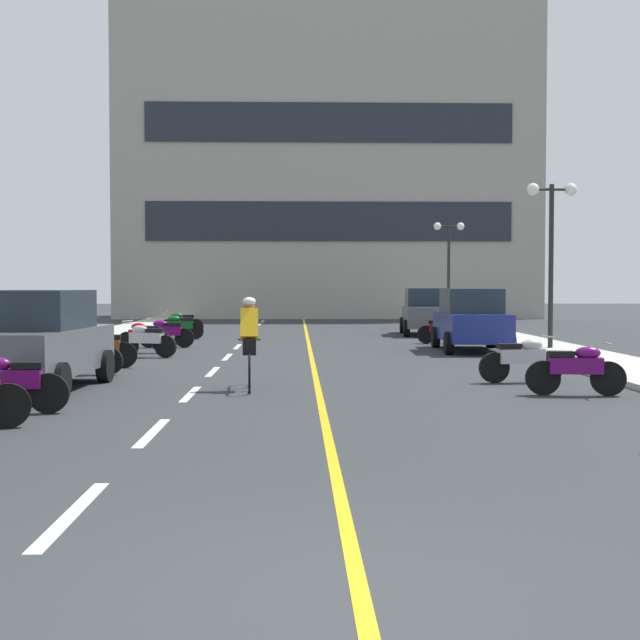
{
  "coord_description": "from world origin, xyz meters",
  "views": [
    {
      "loc": [
        -0.14,
        -5.16,
        1.88
      ],
      "look_at": [
        0.39,
        14.42,
        1.13
      ],
      "focal_mm": 48.69,
      "sensor_mm": 36.0,
      "label": 1
    }
  ],
  "objects": [
    {
      "name": "ground_plane",
      "position": [
        0.0,
        21.0,
        0.0
      ],
      "size": [
        140.0,
        140.0,
        0.0
      ],
      "primitive_type": "plane",
      "color": "#2D3033"
    },
    {
      "name": "curb_left",
      "position": [
        -7.2,
        24.0,
        0.06
      ],
      "size": [
        2.4,
        72.0,
        0.12
      ],
      "primitive_type": "cube",
      "color": "#B7B2A8",
      "rests_on": "ground"
    },
    {
      "name": "curb_right",
      "position": [
        7.2,
        24.0,
        0.06
      ],
      "size": [
        2.4,
        72.0,
        0.12
      ],
      "primitive_type": "cube",
      "color": "#B7B2A8",
      "rests_on": "ground"
    },
    {
      "name": "lane_dash_0",
      "position": [
        -2.0,
        2.0,
        0.0
      ],
      "size": [
        0.14,
        2.2,
        0.01
      ],
      "primitive_type": "cube",
      "color": "silver",
      "rests_on": "ground"
    },
    {
      "name": "lane_dash_1",
      "position": [
        -2.0,
        6.0,
        0.0
      ],
      "size": [
        0.14,
        2.2,
        0.01
      ],
      "primitive_type": "cube",
      "color": "silver",
      "rests_on": "ground"
    },
    {
      "name": "lane_dash_2",
      "position": [
        -2.0,
        10.0,
        0.0
      ],
      "size": [
        0.14,
        2.2,
        0.01
      ],
      "primitive_type": "cube",
      "color": "silver",
      "rests_on": "ground"
    },
    {
      "name": "lane_dash_3",
      "position": [
        -2.0,
        14.0,
        0.0
      ],
      "size": [
        0.14,
        2.2,
        0.01
      ],
      "primitive_type": "cube",
      "color": "silver",
      "rests_on": "ground"
    },
    {
      "name": "lane_dash_4",
      "position": [
        -2.0,
        18.0,
        0.0
      ],
      "size": [
        0.14,
        2.2,
        0.01
      ],
      "primitive_type": "cube",
      "color": "silver",
      "rests_on": "ground"
    },
    {
      "name": "lane_dash_5",
      "position": [
        -2.0,
        22.0,
        0.0
      ],
      "size": [
        0.14,
        2.2,
        0.01
      ],
      "primitive_type": "cube",
      "color": "silver",
      "rests_on": "ground"
    },
    {
      "name": "lane_dash_6",
      "position": [
        -2.0,
        26.0,
        0.0
      ],
      "size": [
        0.14,
        2.2,
        0.01
      ],
      "primitive_type": "cube",
      "color": "silver",
      "rests_on": "ground"
    },
    {
      "name": "lane_dash_7",
      "position": [
        -2.0,
        30.0,
        0.0
      ],
      "size": [
        0.14,
        2.2,
        0.01
      ],
      "primitive_type": "cube",
      "color": "silver",
      "rests_on": "ground"
    },
    {
      "name": "lane_dash_8",
      "position": [
        -2.0,
        34.0,
        0.0
      ],
      "size": [
        0.14,
        2.2,
        0.01
      ],
      "primitive_type": "cube",
      "color": "silver",
      "rests_on": "ground"
    },
    {
      "name": "lane_dash_9",
      "position": [
        -2.0,
        38.0,
        0.0
      ],
      "size": [
        0.14,
        2.2,
        0.01
      ],
      "primitive_type": "cube",
      "color": "silver",
      "rests_on": "ground"
    },
    {
      "name": "lane_dash_10",
      "position": [
        -2.0,
        42.0,
        0.0
      ],
      "size": [
        0.14,
        2.2,
        0.01
      ],
      "primitive_type": "cube",
      "color": "silver",
      "rests_on": "ground"
    },
    {
      "name": "lane_dash_11",
      "position": [
        -2.0,
        46.0,
        0.0
      ],
      "size": [
        0.14,
        2.2,
        0.01
      ],
      "primitive_type": "cube",
      "color": "silver",
      "rests_on": "ground"
    },
    {
      "name": "centre_line_yellow",
      "position": [
        0.25,
        24.0,
        0.0
      ],
      "size": [
        0.12,
        66.0,
        0.01
      ],
      "primitive_type": "cube",
      "color": "gold",
      "rests_on": "ground"
    },
    {
      "name": "office_building",
      "position": [
        1.74,
        48.84,
        9.43
      ],
      "size": [
        25.15,
        7.81,
        18.87
      ],
      "color": "#9E998E",
      "rests_on": "ground"
    },
    {
      "name": "street_lamp_mid",
      "position": [
        7.2,
        19.68,
        3.62
      ],
      "size": [
        1.46,
        0.36,
        4.74
      ],
      "color": "black",
      "rests_on": "curb_right"
    },
    {
      "name": "street_lamp_far",
      "position": [
        7.03,
        35.62,
        3.66
      ],
      "size": [
        1.46,
        0.36,
        4.79
      ],
      "color": "black",
      "rests_on": "curb_right"
    },
    {
      "name": "parked_car_near",
      "position": [
        -4.83,
        10.59,
        0.92
      ],
      "size": [
        2.08,
        4.28,
        1.82
      ],
      "color": "black",
      "rests_on": "ground"
    },
    {
      "name": "parked_car_mid",
      "position": [
        4.96,
        20.06,
        0.92
      ],
      "size": [
        2.02,
        4.25,
        1.82
      ],
      "color": "black",
      "rests_on": "ground"
    },
    {
      "name": "parked_car_far",
      "position": [
        4.93,
        28.58,
        0.92
      ],
      "size": [
        2.15,
        4.31,
        1.82
      ],
      "color": "black",
      "rests_on": "ground"
    },
    {
      "name": "motorcycle_3",
      "position": [
        -4.38,
        7.68,
        0.47
      ],
      "size": [
        1.7,
        0.6,
        0.92
      ],
      "color": "black",
      "rests_on": "ground"
    },
    {
      "name": "motorcycle_4",
      "position": [
        4.68,
        9.61,
        0.47
      ],
      "size": [
        1.7,
        0.6,
        0.92
      ],
      "color": "black",
      "rests_on": "ground"
    },
    {
      "name": "motorcycle_5",
      "position": [
        4.28,
        11.66,
        0.47
      ],
      "size": [
        1.7,
        0.6,
        0.92
      ],
      "color": "black",
      "rests_on": "ground"
    },
    {
      "name": "motorcycle_6",
      "position": [
        -4.7,
        13.45,
        0.47
      ],
      "size": [
        1.7,
        0.6,
        0.92
      ],
      "color": "black",
      "rests_on": "ground"
    },
    {
      "name": "motorcycle_7",
      "position": [
        -4.7,
        14.91,
        0.47
      ],
      "size": [
        1.7,
        0.6,
        0.92
      ],
      "color": "black",
      "rests_on": "ground"
    },
    {
      "name": "motorcycle_8",
      "position": [
        -4.15,
        18.0,
        0.47
      ],
      "size": [
        1.66,
        0.75,
        0.92
      ],
      "color": "black",
      "rests_on": "ground"
    },
    {
      "name": "motorcycle_9",
      "position": [
        -4.47,
        19.53,
        0.47
      ],
      "size": [
        1.65,
        0.76,
        0.92
      ],
      "color": "black",
      "rests_on": "ground"
    },
    {
      "name": "motorcycle_10",
      "position": [
        -4.17,
        21.64,
        0.47
      ],
      "size": [
        1.7,
        0.6,
        0.92
      ],
      "color": "black",
      "rests_on": "ground"
    },
    {
      "name": "motorcycle_11",
      "position": [
        4.7,
        23.34,
        0.47
      ],
      "size": [
        1.7,
        0.6,
        0.92
      ],
      "color": "black",
      "rests_on": "ground"
    },
    {
      "name": "motorcycle_12",
      "position": [
        -4.33,
        25.78,
        0.47
      ],
      "size": [
        1.67,
        0.69,
        0.92
      ],
      "color": "black",
      "rests_on": "ground"
    },
    {
      "name": "motorcycle_13",
      "position": [
        -4.7,
        29.22,
        0.47
      ],
      "size": [
        1.69,
        0.61,
        0.92
      ],
      "color": "black",
      "rests_on": "ground"
    },
    {
      "name": "cyclist_rider",
      "position": [
        -1.01,
        10.65,
        0.89
      ],
      "size": [
        0.42,
        1.77,
        1.71
      ],
      "color": "black",
      "rests_on": "ground"
    }
  ]
}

